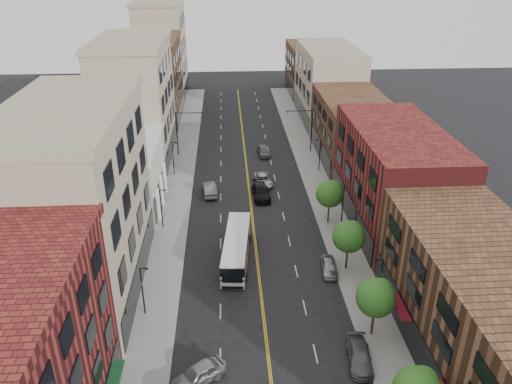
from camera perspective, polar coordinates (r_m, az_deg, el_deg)
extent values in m
plane|color=black|center=(42.55, 1.63, -20.10)|extent=(220.00, 220.00, 0.00)
cube|color=gray|center=(71.59, -8.85, 0.42)|extent=(4.00, 110.00, 0.15)
cube|color=gray|center=(72.41, 7.09, 0.85)|extent=(4.00, 110.00, 0.15)
cube|color=#5A1719|center=(36.09, -26.84, -18.46)|extent=(10.00, 16.00, 14.00)
cube|color=gray|center=(49.59, -19.61, -1.50)|extent=(10.00, 22.00, 18.00)
cube|color=silver|center=(67.44, -15.27, 1.79)|extent=(10.00, 14.00, 8.00)
cube|color=gray|center=(81.53, -13.55, 9.92)|extent=(10.00, 20.00, 18.00)
cube|color=#523320|center=(101.03, -11.72, 12.27)|extent=(10.00, 20.00, 15.00)
cube|color=gray|center=(118.01, -10.74, 15.54)|extent=(10.00, 16.00, 20.00)
cube|color=#523320|center=(43.80, 25.07, -12.75)|extent=(10.00, 26.00, 10.00)
cube|color=#5A1719|center=(62.07, 15.53, 1.62)|extent=(10.00, 22.00, 12.00)
cube|color=#523320|center=(81.14, 10.96, 7.13)|extent=(10.00, 20.00, 10.00)
cube|color=gray|center=(100.24, 8.21, 12.14)|extent=(10.00, 22.00, 14.00)
cube|color=#523320|center=(119.73, 6.30, 13.77)|extent=(10.00, 18.00, 11.00)
sphere|color=#245D1A|center=(37.54, 18.61, -19.80)|extent=(2.04, 2.04, 2.04)
cylinder|color=black|center=(46.03, 13.18, -14.28)|extent=(0.22, 0.22, 2.50)
sphere|color=#245D1A|center=(44.40, 13.53, -11.67)|extent=(3.40, 3.40, 3.40)
sphere|color=#245D1A|center=(44.54, 14.08, -10.78)|extent=(2.04, 2.04, 2.04)
cylinder|color=black|center=(53.72, 10.33, -7.45)|extent=(0.22, 0.22, 2.50)
sphere|color=#245D1A|center=(52.32, 10.56, -5.04)|extent=(3.40, 3.40, 3.40)
sphere|color=#245D1A|center=(52.52, 11.04, -4.31)|extent=(2.04, 2.04, 2.04)
cylinder|color=black|center=(62.07, 8.28, -2.39)|extent=(0.22, 0.22, 2.50)
sphere|color=#245D1A|center=(60.86, 8.44, -0.20)|extent=(3.40, 3.40, 3.40)
sphere|color=#245D1A|center=(61.10, 8.85, 0.41)|extent=(2.04, 2.04, 2.04)
cylinder|color=black|center=(47.37, -12.84, -10.99)|extent=(0.14, 0.14, 5.00)
cylinder|color=black|center=(45.88, -12.72, -8.50)|extent=(0.70, 0.10, 0.10)
cube|color=black|center=(45.86, -12.40, -8.55)|extent=(0.28, 0.14, 0.14)
cube|color=#19592D|center=(46.84, -12.95, -10.11)|extent=(0.04, 0.55, 0.35)
cylinder|color=black|center=(60.78, -10.75, -1.90)|extent=(0.14, 0.14, 5.00)
cylinder|color=black|center=(59.63, -10.61, 0.23)|extent=(0.70, 0.10, 0.10)
cube|color=black|center=(59.61, -10.37, 0.19)|extent=(0.28, 0.14, 0.14)
cube|color=#19592D|center=(60.37, -10.82, -1.15)|extent=(0.04, 0.55, 0.35)
cylinder|color=black|center=(75.21, -9.45, 3.81)|extent=(0.14, 0.14, 5.00)
cylinder|color=black|center=(74.28, -9.33, 5.61)|extent=(0.70, 0.10, 0.10)
cube|color=black|center=(74.27, -9.13, 5.58)|extent=(0.28, 0.14, 0.14)
cube|color=#19592D|center=(74.88, -9.50, 4.45)|extent=(0.04, 0.55, 0.35)
cylinder|color=black|center=(48.73, 14.01, -9.96)|extent=(0.14, 0.14, 5.00)
cylinder|color=black|center=(47.24, 13.93, -7.54)|extent=(0.70, 0.10, 0.10)
cube|color=black|center=(47.19, 13.63, -7.61)|extent=(0.28, 0.14, 0.14)
cube|color=#19592D|center=(48.22, 14.13, -9.10)|extent=(0.04, 0.55, 0.35)
cylinder|color=black|center=(61.85, 9.89, -1.31)|extent=(0.14, 0.14, 5.00)
cylinder|color=black|center=(60.68, 9.75, 0.78)|extent=(0.70, 0.10, 0.10)
cube|color=black|center=(60.64, 9.52, 0.73)|extent=(0.28, 0.14, 0.14)
cube|color=#19592D|center=(61.45, 9.96, -0.56)|extent=(0.04, 0.55, 0.35)
cylinder|color=black|center=(76.08, 7.29, 4.22)|extent=(0.14, 0.14, 5.00)
cylinder|color=black|center=(75.13, 7.13, 5.99)|extent=(0.70, 0.10, 0.10)
cube|color=black|center=(75.10, 6.94, 5.95)|extent=(0.28, 0.14, 0.14)
cube|color=#19592D|center=(75.75, 7.33, 4.86)|extent=(0.04, 0.55, 0.35)
cylinder|color=black|center=(82.28, -9.03, 6.63)|extent=(0.18, 0.18, 7.20)
cylinder|color=black|center=(81.04, -7.63, 8.95)|extent=(4.40, 0.12, 0.12)
imported|color=black|center=(81.05, -6.33, 8.73)|extent=(0.15, 0.18, 0.90)
cylinder|color=black|center=(83.07, 6.36, 6.98)|extent=(0.18, 0.18, 7.20)
cylinder|color=black|center=(81.68, 4.93, 9.22)|extent=(4.40, 0.12, 0.12)
imported|color=black|center=(81.56, 3.66, 8.95)|extent=(0.15, 0.18, 0.90)
cube|color=silver|center=(54.36, -2.25, -6.38)|extent=(3.53, 11.35, 2.70)
cube|color=black|center=(54.02, -2.26, -5.80)|extent=(3.57, 11.39, 0.98)
cube|color=#B20D0C|center=(54.51, -2.25, -6.63)|extent=(3.57, 11.39, 0.20)
cube|color=black|center=(49.61, -2.74, -9.63)|extent=(2.04, 0.26, 1.49)
cylinder|color=black|center=(52.00, -3.90, -9.56)|extent=(0.35, 0.92, 0.89)
cylinder|color=black|center=(51.82, -1.16, -9.64)|extent=(0.35, 0.92, 0.89)
cylinder|color=black|center=(58.18, -3.17, -5.29)|extent=(0.35, 0.92, 0.89)
cylinder|color=black|center=(58.02, -0.75, -5.35)|extent=(0.35, 0.92, 0.89)
imported|color=#95969C|center=(41.70, -6.62, -19.99)|extent=(4.81, 4.13, 1.56)
imported|color=#57565C|center=(43.78, 11.74, -17.92)|extent=(2.32, 4.74, 1.33)
imported|color=#95979C|center=(53.40, 8.36, -8.45)|extent=(1.91, 4.07, 1.35)
imported|color=#57565C|center=(69.13, -5.31, 0.33)|extent=(2.27, 5.03, 1.60)
imported|color=black|center=(67.99, 0.57, -0.01)|extent=(2.53, 5.63, 1.60)
imported|color=#B5B7BD|center=(71.90, 0.81, 1.40)|extent=(2.70, 5.08, 1.36)
imported|color=#55545A|center=(82.06, 0.86, 4.68)|extent=(2.19, 4.65, 1.54)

